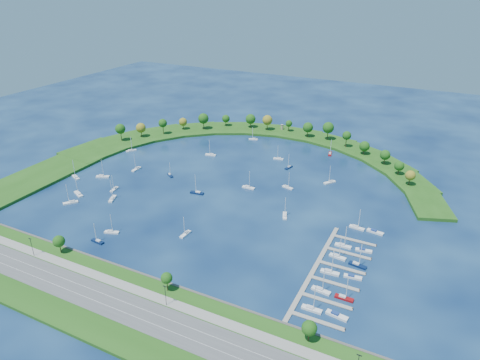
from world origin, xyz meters
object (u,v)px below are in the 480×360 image
at_px(moored_boat_9, 114,189).
at_px(docked_boat_0, 312,308).
at_px(moored_boat_20, 78,194).
at_px(moored_boat_21, 330,182).
at_px(docked_boat_2, 321,290).
at_px(moored_boat_14, 289,167).
at_px(moored_boat_10, 170,175).
at_px(docked_boat_1, 337,315).
at_px(docked_boat_10, 357,227).
at_px(moored_boat_6, 211,154).
at_px(docked_boat_9, 364,250).
at_px(docked_boat_5, 353,277).
at_px(moored_boat_4, 197,192).
at_px(moored_boat_18, 278,158).
at_px(docked_boat_7, 358,265).
at_px(moored_boat_0, 71,202).
at_px(moored_boat_2, 111,232).
at_px(moored_boat_13, 97,241).
at_px(moored_boat_15, 288,187).
at_px(moored_boat_7, 112,198).
at_px(docked_boat_4, 330,272).
at_px(moored_boat_19, 253,139).
at_px(moored_boat_5, 248,187).
at_px(docked_boat_8, 343,245).
at_px(dock_system, 329,273).
at_px(harbor_tower, 282,127).
at_px(moored_boat_17, 76,177).
at_px(moored_boat_11, 136,169).
at_px(moored_boat_8, 131,150).
at_px(moored_boat_3, 330,153).
at_px(docked_boat_11, 375,232).
at_px(moored_boat_1, 185,234).
at_px(moored_boat_16, 285,215).
at_px(docked_boat_3, 344,297).

height_order(moored_boat_9, docked_boat_0, docked_boat_0).
bearing_deg(moored_boat_9, moored_boat_20, -53.94).
xyz_separation_m(moored_boat_21, docked_boat_2, (27.24, -110.91, 0.00)).
bearing_deg(moored_boat_14, moored_boat_10, -39.59).
distance_m(moored_boat_21, docked_boat_1, 128.74).
bearing_deg(docked_boat_2, docked_boat_10, 94.31).
relative_size(moored_boat_6, docked_boat_9, 1.46).
xyz_separation_m(moored_boat_9, docked_boat_5, (162.15, -21.26, -0.25)).
distance_m(moored_boat_4, moored_boat_18, 81.38).
xyz_separation_m(docked_boat_1, docked_boat_7, (0.05, 38.20, 0.23)).
height_order(moored_boat_0, moored_boat_2, moored_boat_0).
xyz_separation_m(moored_boat_9, moored_boat_13, (34.11, -51.81, 0.01)).
bearing_deg(moored_boat_15, moored_boat_7, -131.12).
relative_size(docked_boat_0, docked_boat_4, 0.98).
relative_size(moored_boat_19, docked_boat_9, 1.32).
distance_m(docked_boat_0, docked_boat_5, 31.08).
height_order(moored_boat_5, docked_boat_0, docked_boat_0).
bearing_deg(moored_boat_2, moored_boat_13, -111.75).
height_order(moored_boat_2, moored_boat_13, moored_boat_2).
bearing_deg(docked_boat_8, docked_boat_0, -89.87).
bearing_deg(moored_boat_13, dock_system, -162.33).
height_order(harbor_tower, moored_boat_17, moored_boat_17).
bearing_deg(moored_boat_4, moored_boat_9, 14.04).
distance_m(moored_boat_2, moored_boat_11, 85.25).
distance_m(moored_boat_2, moored_boat_15, 116.28).
distance_m(moored_boat_19, docked_boat_7, 184.36).
relative_size(dock_system, moored_boat_8, 6.80).
height_order(moored_boat_3, docked_boat_9, moored_boat_3).
height_order(moored_boat_11, docked_boat_11, moored_boat_11).
distance_m(dock_system, docked_boat_1, 28.70).
bearing_deg(moored_boat_6, moored_boat_1, 103.53).
height_order(docked_boat_4, docked_boat_10, docked_boat_4).
bearing_deg(moored_boat_4, docked_boat_10, 175.04).
xyz_separation_m(moored_boat_18, docked_boat_7, (84.78, -108.26, 0.05)).
bearing_deg(docked_boat_4, harbor_tower, 114.72).
distance_m(moored_boat_16, docked_boat_10, 41.17).
height_order(moored_boat_7, docked_boat_0, moored_boat_7).
height_order(moored_boat_8, moored_boat_11, moored_boat_11).
xyz_separation_m(moored_boat_15, docked_boat_0, (50.21, -104.10, 0.04)).
xyz_separation_m(moored_boat_16, docked_boat_1, (48.84, -67.09, -0.21)).
bearing_deg(moored_boat_17, docked_boat_10, -148.70).
height_order(moored_boat_15, docked_boat_11, moored_boat_15).
distance_m(moored_boat_4, docked_boat_11, 112.34).
xyz_separation_m(moored_boat_20, docked_boat_3, (177.80, -21.54, -0.07)).
bearing_deg(moored_boat_18, moored_boat_6, 6.45).
relative_size(moored_boat_17, moored_boat_21, 1.05).
bearing_deg(moored_boat_14, moored_boat_20, -31.58).
distance_m(moored_boat_6, moored_boat_19, 49.81).
distance_m(moored_boat_10, docked_boat_10, 134.30).
height_order(moored_boat_18, moored_boat_20, moored_boat_20).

